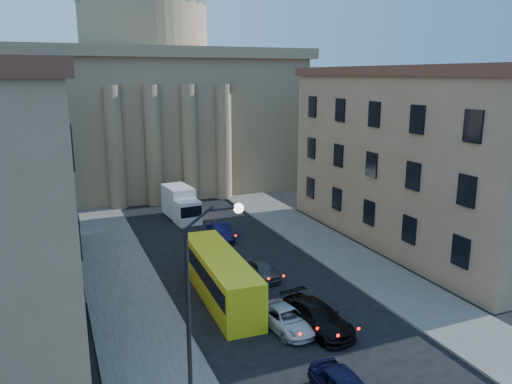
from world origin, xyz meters
TOP-DOWN VIEW (x-y plane):
  - sidewalk_left at (-8.50, 18.00)m, footprint 5.00×60.00m
  - sidewalk_right at (8.50, 18.00)m, footprint 5.00×60.00m
  - church at (0.00, 55.47)m, footprint 68.02×28.76m
  - building_right at (17.00, 22.00)m, footprint 11.60×26.60m
  - street_lamp at (-6.97, 8.00)m, footprint 2.62×0.44m
  - car_left_mid at (-0.80, 12.25)m, footprint 2.60×4.65m
  - car_right_mid at (0.80, 11.56)m, footprint 2.80×5.42m
  - car_right_far at (0.80, 19.44)m, footprint 1.61×3.67m
  - car_right_distant at (0.80, 28.73)m, footprint 1.74×4.37m
  - city_bus at (-2.97, 17.42)m, footprint 2.76×10.52m
  - box_truck at (-0.81, 36.15)m, footprint 2.76×5.93m

SIDE VIEW (x-z plane):
  - sidewalk_left at x=-8.50m, z-range 0.00..0.15m
  - sidewalk_right at x=8.50m, z-range 0.00..0.15m
  - car_left_mid at x=-0.80m, z-range 0.00..1.23m
  - car_right_far at x=0.80m, z-range 0.00..1.23m
  - car_right_distant at x=0.80m, z-range 0.00..1.42m
  - car_right_mid at x=0.80m, z-range 0.00..1.50m
  - box_truck at x=-0.81m, z-range -0.08..3.07m
  - city_bus at x=-2.97m, z-range 0.11..3.05m
  - street_lamp at x=-6.97m, z-range 0.87..9.70m
  - building_right at x=17.00m, z-range 0.07..14.77m
  - church at x=0.00m, z-range -6.42..30.18m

